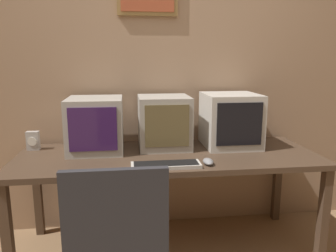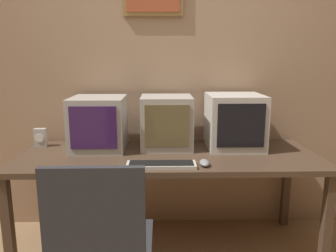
{
  "view_description": "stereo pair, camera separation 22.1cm",
  "coord_description": "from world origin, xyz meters",
  "views": [
    {
      "loc": [
        -0.27,
        -1.12,
        1.36
      ],
      "look_at": [
        0.0,
        1.03,
        0.91
      ],
      "focal_mm": 35.0,
      "sensor_mm": 36.0,
      "label": 1
    },
    {
      "loc": [
        -0.05,
        -1.14,
        1.36
      ],
      "look_at": [
        0.0,
        1.03,
        0.91
      ],
      "focal_mm": 35.0,
      "sensor_mm": 36.0,
      "label": 2
    }
  ],
  "objects": [
    {
      "name": "monitor_center",
      "position": [
        -0.01,
        1.21,
        0.91
      ],
      "size": [
        0.37,
        0.38,
        0.38
      ],
      "color": "#B7B2A8",
      "rests_on": "desk"
    },
    {
      "name": "mouse_near_keyboard",
      "position": [
        0.22,
        0.77,
        0.74
      ],
      "size": [
        0.06,
        0.11,
        0.04
      ],
      "color": "gray",
      "rests_on": "desk"
    },
    {
      "name": "desk",
      "position": [
        0.0,
        1.03,
        0.65
      ],
      "size": [
        2.05,
        0.76,
        0.72
      ],
      "color": "#4C3828",
      "rests_on": "ground_plane"
    },
    {
      "name": "desk_clock",
      "position": [
        -0.94,
        1.25,
        0.79
      ],
      "size": [
        0.09,
        0.05,
        0.13
      ],
      "color": "#B7B2AD",
      "rests_on": "desk"
    },
    {
      "name": "monitor_left",
      "position": [
        -0.49,
        1.18,
        0.91
      ],
      "size": [
        0.38,
        0.41,
        0.38
      ],
      "color": "#B7B2A8",
      "rests_on": "desk"
    },
    {
      "name": "keyboard_main",
      "position": [
        -0.05,
        0.75,
        0.73
      ],
      "size": [
        0.42,
        0.13,
        0.03
      ],
      "color": "beige",
      "rests_on": "desk"
    },
    {
      "name": "monitor_right",
      "position": [
        0.49,
        1.19,
        0.91
      ],
      "size": [
        0.39,
        0.41,
        0.39
      ],
      "color": "beige",
      "rests_on": "desk"
    },
    {
      "name": "wall_back",
      "position": [
        -0.0,
        1.47,
        1.3
      ],
      "size": [
        8.0,
        0.08,
        2.6
      ],
      "color": "tan",
      "rests_on": "ground_plane"
    }
  ]
}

